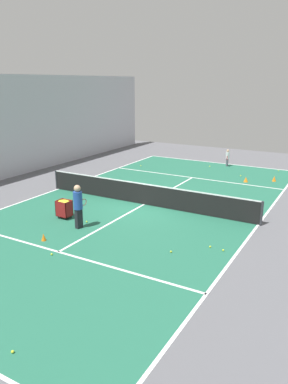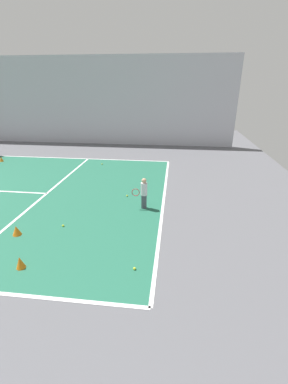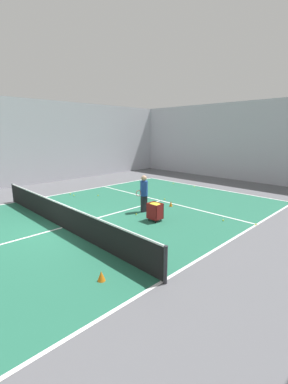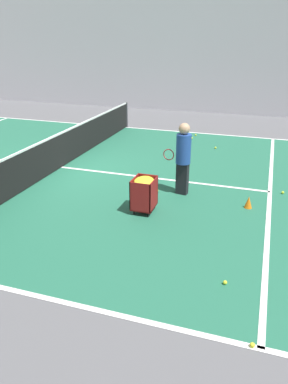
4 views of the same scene
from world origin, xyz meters
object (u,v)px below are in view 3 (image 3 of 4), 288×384
object	(u,v)px
coach_at_net	(144,191)
tennis_net	(61,215)
training_cone_0	(171,204)
ball_cart	(155,208)

from	to	relation	value
coach_at_net	tennis_net	bearing A→B (deg)	-3.47
tennis_net	training_cone_0	distance (m)	5.59
coach_at_net	ball_cart	size ratio (longest dim) A/B	2.21
training_cone_0	tennis_net	bearing A→B (deg)	-101.59
ball_cart	training_cone_0	bearing A→B (deg)	112.74
training_cone_0	ball_cart	bearing A→B (deg)	-67.26
coach_at_net	training_cone_0	distance (m)	1.88
tennis_net	ball_cart	bearing A→B (deg)	57.98
coach_at_net	ball_cart	distance (m)	1.45
tennis_net	training_cone_0	xyz separation A→B (m)	(1.12, 5.47, -0.39)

